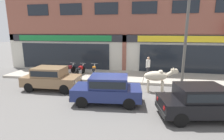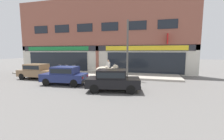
{
  "view_description": "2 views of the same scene",
  "coord_description": "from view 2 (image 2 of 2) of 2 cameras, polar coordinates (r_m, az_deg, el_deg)",
  "views": [
    {
      "loc": [
        1.65,
        -9.71,
        3.71
      ],
      "look_at": [
        -0.25,
        1.0,
        1.27
      ],
      "focal_mm": 28.0,
      "sensor_mm": 36.0,
      "label": 1
    },
    {
      "loc": [
        6.73,
        -11.73,
        2.66
      ],
      "look_at": [
        3.25,
        1.0,
        1.02
      ],
      "focal_mm": 24.0,
      "sensor_mm": 36.0,
      "label": 2
    }
  ],
  "objects": [
    {
      "name": "utility_pole",
      "position": [
        14.43,
        5.91,
        7.93
      ],
      "size": [
        0.18,
        0.18,
        5.42
      ],
      "primitive_type": "cylinder",
      "color": "#595651",
      "rests_on": "sidewalk"
    },
    {
      "name": "motorcycle_2",
      "position": [
        17.82,
        -14.85,
        0.07
      ],
      "size": [
        0.6,
        1.8,
        0.88
      ],
      "color": "black",
      "rests_on": "sidewalk"
    },
    {
      "name": "cow",
      "position": [
        13.42,
        -2.88,
        -0.03
      ],
      "size": [
        2.15,
        0.67,
        1.61
      ],
      "color": "beige",
      "rests_on": "ground"
    },
    {
      "name": "motorcycle_1",
      "position": [
        18.41,
        -18.06,
        0.17
      ],
      "size": [
        0.52,
        1.81,
        0.88
      ],
      "color": "black",
      "rests_on": "sidewalk"
    },
    {
      "name": "motorcycle_0",
      "position": [
        19.01,
        -20.53,
        0.28
      ],
      "size": [
        0.67,
        1.79,
        0.88
      ],
      "color": "black",
      "rests_on": "sidewalk"
    },
    {
      "name": "car_2",
      "position": [
        12.62,
        -17.56,
        -1.68
      ],
      "size": [
        3.71,
        1.9,
        1.46
      ],
      "color": "black",
      "rests_on": "ground"
    },
    {
      "name": "ground_plane",
      "position": [
        13.79,
        -14.31,
        -4.29
      ],
      "size": [
        90.0,
        90.0,
        0.0
      ],
      "primitive_type": "plane",
      "color": "#605E5B"
    },
    {
      "name": "shop_building",
      "position": [
        19.2,
        -5.41,
        12.41
      ],
      "size": [
        23.0,
        1.4,
        9.34
      ],
      "color": "#8E5142",
      "rests_on": "ground"
    },
    {
      "name": "pedestrian",
      "position": [
        16.23,
        -1.44,
        1.76
      ],
      "size": [
        0.34,
        0.41,
        1.6
      ],
      "color": "#2D2D33",
      "rests_on": "sidewalk"
    },
    {
      "name": "car_0",
      "position": [
        16.25,
        -26.63,
        -0.21
      ],
      "size": [
        3.65,
        1.7,
        1.46
      ],
      "color": "black",
      "rests_on": "ground"
    },
    {
      "name": "sidewalk",
      "position": [
        17.35,
        -7.72,
        -1.52
      ],
      "size": [
        19.0,
        3.71,
        0.18
      ],
      "primitive_type": "cube",
      "color": "#A8A093",
      "rests_on": "ground"
    },
    {
      "name": "car_1",
      "position": [
        10.07,
        0.25,
        -3.5
      ],
      "size": [
        3.8,
        2.23,
        1.46
      ],
      "color": "black",
      "rests_on": "ground"
    }
  ]
}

